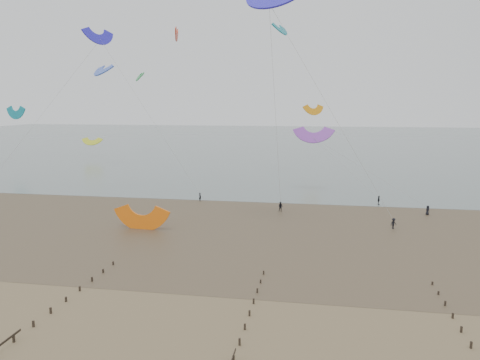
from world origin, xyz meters
name	(u,v)px	position (x,y,z in m)	size (l,w,h in m)	color
ground	(203,320)	(0.00, 0.00, 0.00)	(500.00, 500.00, 0.00)	brown
sea_and_shore	(231,222)	(-4.08, 34.40, 0.01)	(500.00, 665.00, 0.03)	#475654
kitesurfer_lead	(200,197)	(-13.13, 49.43, 0.83)	(0.60, 0.40, 1.65)	black
kitesurfers	(478,208)	(37.54, 48.32, 0.87)	(145.91, 22.12, 1.86)	black
grounded_kite	(142,229)	(-16.63, 27.73, 0.00)	(7.55, 3.95, 5.75)	orange
kites_airborne	(212,88)	(-21.05, 93.93, 23.15)	(226.85, 108.56, 41.52)	#E63094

